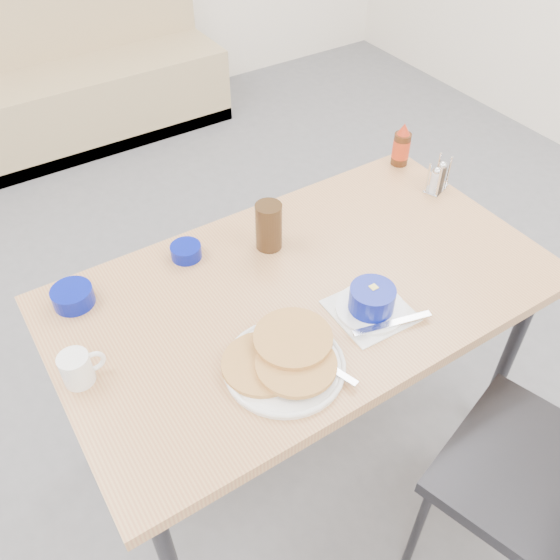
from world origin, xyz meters
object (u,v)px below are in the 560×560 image
dining_table (305,302)px  pancake_plate (284,360)px  coffee_mug (78,368)px  butter_bowl (186,251)px  grits_setting (372,302)px  syrup_bottle (401,147)px  booth_bench (60,84)px  creamer_bowl (73,297)px  amber_tumbler (269,226)px  condiment_caddy (438,179)px

dining_table → pancake_plate: 0.30m
coffee_mug → butter_bowl: (0.41, 0.27, -0.02)m
pancake_plate → grits_setting: grits_setting is taller
grits_setting → syrup_bottle: (0.55, 0.51, 0.03)m
dining_table → booth_bench: bearing=90.0°
creamer_bowl → amber_tumbler: size_ratio=0.75×
creamer_bowl → dining_table: bearing=-26.9°
creamer_bowl → condiment_caddy: (1.21, -0.13, 0.01)m
creamer_bowl → amber_tumbler: amber_tumbler is taller
booth_bench → creamer_bowl: bearing=-104.1°
pancake_plate → condiment_caddy: bearing=22.9°
pancake_plate → syrup_bottle: size_ratio=1.89×
booth_bench → amber_tumbler: (0.01, -2.33, 0.49)m
grits_setting → syrup_bottle: size_ratio=1.40×
butter_bowl → creamer_bowl: bearing=-178.7°
pancake_plate → coffee_mug: (-0.43, 0.23, 0.02)m
amber_tumbler → booth_bench: bearing=90.2°
pancake_plate → syrup_bottle: bearing=32.8°
pancake_plate → coffee_mug: size_ratio=2.72×
coffee_mug → amber_tumbler: 0.67m
creamer_bowl → butter_bowl: bearing=1.3°
coffee_mug → condiment_caddy: bearing=5.6°
creamer_bowl → condiment_caddy: size_ratio=0.99×
dining_table → pancake_plate: size_ratio=4.68×
butter_bowl → condiment_caddy: condiment_caddy is taller
amber_tumbler → syrup_bottle: size_ratio=0.95×
coffee_mug → condiment_caddy: 1.28m
amber_tumbler → syrup_bottle: (0.63, 0.14, -0.01)m
pancake_plate → condiment_caddy: (0.84, 0.36, 0.02)m
grits_setting → butter_bowl: bearing=124.1°
butter_bowl → syrup_bottle: 0.87m
condiment_caddy → creamer_bowl: bearing=152.5°
creamer_bowl → amber_tumbler: bearing=-8.1°
creamer_bowl → syrup_bottle: 1.21m
dining_table → condiment_caddy: condiment_caddy is taller
syrup_bottle → creamer_bowl: bearing=-177.5°
booth_bench → dining_table: bearing=-90.0°
pancake_plate → amber_tumbler: (0.21, 0.41, 0.05)m
amber_tumbler → condiment_caddy: amber_tumbler is taller
booth_bench → creamer_bowl: (-0.57, -2.25, 0.44)m
booth_bench → coffee_mug: bearing=-104.2°
booth_bench → butter_bowl: booth_bench is taller
pancake_plate → condiment_caddy: size_ratio=2.65×
grits_setting → creamer_bowl: bearing=145.0°
booth_bench → butter_bowl: (-0.22, -2.24, 0.43)m
amber_tumbler → creamer_bowl: bearing=171.9°
dining_table → syrup_bottle: syrup_bottle is taller
syrup_bottle → booth_bench: bearing=106.3°
pancake_plate → booth_bench: bearing=85.8°
pancake_plate → butter_bowl: bearing=92.4°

